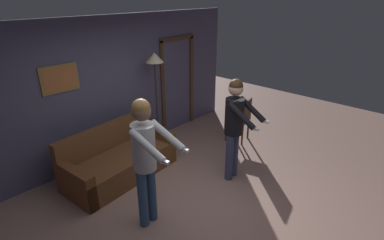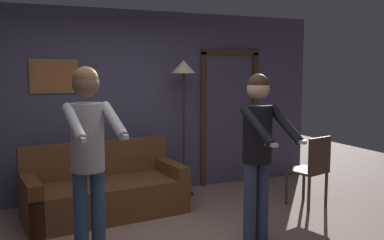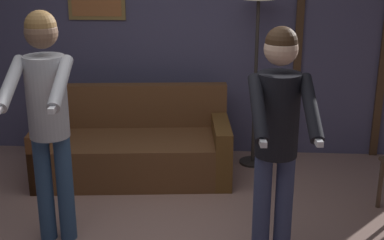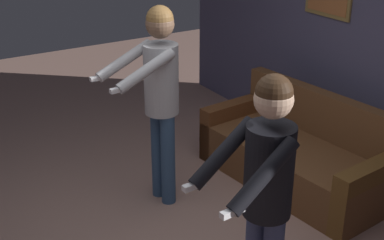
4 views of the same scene
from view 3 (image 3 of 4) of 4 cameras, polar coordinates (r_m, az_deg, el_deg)
back_wall_assembly at (r=5.82m, az=-2.08°, el=8.95°), size 6.40×0.10×2.60m
couch at (r=5.42m, az=-6.17°, el=-3.11°), size 1.97×1.02×0.87m
torchiere_lamp at (r=5.39m, az=7.06°, el=11.34°), size 0.34×0.34×1.91m
person_standing_left at (r=4.07m, az=-15.22°, el=1.45°), size 0.47×0.74×1.81m
person_standing_right at (r=3.72m, az=9.10°, el=-0.64°), size 0.47×0.67×1.74m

